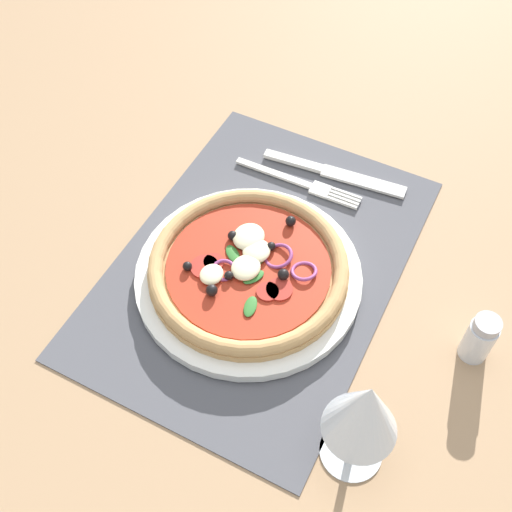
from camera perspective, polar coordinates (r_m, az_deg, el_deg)
The scene contains 8 objects.
ground_plane at distance 79.86cm, azimuth 0.28°, elevation -1.25°, with size 190.00×140.00×2.40cm, color #9E7A56.
placemat at distance 78.72cm, azimuth 0.28°, elevation -0.66°, with size 46.15×32.23×0.40cm, color #4C4C51.
plate at distance 76.64cm, azimuth -0.84°, elevation -1.73°, with size 27.06×27.06×1.35cm, color silver.
pizza at distance 75.20cm, azimuth -0.85°, elevation -0.94°, with size 23.72×23.72×2.66cm.
fork at distance 86.77cm, azimuth 4.29°, elevation 6.41°, with size 2.27×18.02×0.44cm.
knife at distance 88.49cm, azimuth 7.05°, elevation 7.32°, with size 3.50×20.07×0.62cm.
wine_glass at distance 59.36cm, azimuth 9.60°, elevation -13.54°, with size 7.20×7.20×14.90cm.
pepper_shaker at distance 73.76cm, azimuth 19.30°, elevation -6.85°, with size 3.20×3.20×6.70cm.
Camera 1 is at (41.04, 20.55, 64.15)cm, focal length 44.96 mm.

